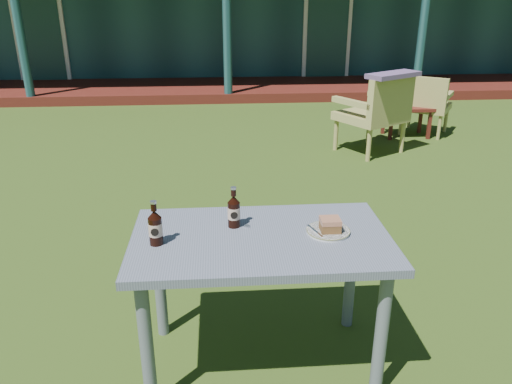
{
  "coord_description": "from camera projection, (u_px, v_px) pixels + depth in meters",
  "views": [
    {
      "loc": [
        -0.18,
        -3.65,
        1.78
      ],
      "look_at": [
        0.0,
        -1.3,
        0.82
      ],
      "focal_mm": 35.0,
      "sensor_mm": 36.0,
      "label": 1
    }
  ],
  "objects": [
    {
      "name": "bottle_cap",
      "position": [
        247.0,
        226.0,
        2.39
      ],
      "size": [
        0.03,
        0.03,
        0.01
      ],
      "primitive_type": "cylinder",
      "color": "silver",
      "rests_on": "cafe_table"
    },
    {
      "name": "fork",
      "position": [
        315.0,
        231.0,
        2.32
      ],
      "size": [
        0.06,
        0.14,
        0.0
      ],
      "primitive_type": "cube",
      "rotation": [
        0.0,
        0.0,
        0.33
      ],
      "color": "silver",
      "rests_on": "plate"
    },
    {
      "name": "cola_bottle_near",
      "position": [
        234.0,
        211.0,
        2.37
      ],
      "size": [
        0.06,
        0.06,
        0.2
      ],
      "color": "black",
      "rests_on": "cafe_table"
    },
    {
      "name": "plate",
      "position": [
        328.0,
        231.0,
        2.34
      ],
      "size": [
        0.2,
        0.2,
        0.01
      ],
      "color": "silver",
      "rests_on": "cafe_table"
    },
    {
      "name": "side_table",
      "position": [
        407.0,
        111.0,
        6.41
      ],
      "size": [
        0.6,
        0.4,
        0.4
      ],
      "color": "#4E1913",
      "rests_on": "ground"
    },
    {
      "name": "ground",
      "position": [
        244.0,
        226.0,
        4.06
      ],
      "size": [
        80.0,
        80.0,
        0.0
      ],
      "primitive_type": "plane",
      "color": "#334916"
    },
    {
      "name": "armchair_right",
      "position": [
        425.0,
        102.0,
        6.45
      ],
      "size": [
        0.78,
        0.77,
        0.77
      ],
      "color": "#9E964F",
      "rests_on": "ground"
    },
    {
      "name": "floral_throw",
      "position": [
        394.0,
        75.0,
        5.38
      ],
      "size": [
        0.68,
        0.54,
        0.05
      ],
      "primitive_type": "cube",
      "rotation": [
        0.0,
        0.0,
        3.68
      ],
      "color": "#5F4870",
      "rests_on": "armchair_left"
    },
    {
      "name": "cola_bottle_far",
      "position": [
        155.0,
        227.0,
        2.21
      ],
      "size": [
        0.06,
        0.06,
        0.21
      ],
      "color": "black",
      "rests_on": "cafe_table"
    },
    {
      "name": "armchair_left",
      "position": [
        377.0,
        110.0,
        5.68
      ],
      "size": [
        0.9,
        0.88,
        0.9
      ],
      "color": "#9E964F",
      "rests_on": "ground"
    },
    {
      "name": "cafe_table",
      "position": [
        261.0,
        255.0,
        2.34
      ],
      "size": [
        1.2,
        0.7,
        0.72
      ],
      "color": "slate",
      "rests_on": "ground"
    },
    {
      "name": "cake_slice",
      "position": [
        330.0,
        224.0,
        2.32
      ],
      "size": [
        0.09,
        0.09,
        0.06
      ],
      "color": "brown",
      "rests_on": "plate"
    }
  ]
}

